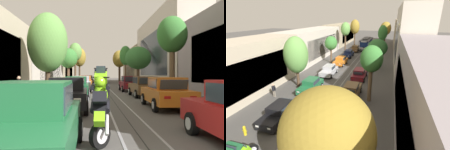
# 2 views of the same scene
# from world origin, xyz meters

# --- Properties ---
(ground_plane) EXTENTS (167.29, 167.29, 0.00)m
(ground_plane) POSITION_xyz_m (0.00, 26.77, 0.00)
(ground_plane) COLOR #4C4947
(trolley_track_rails) EXTENTS (1.14, 74.92, 0.01)m
(trolley_track_rails) POSITION_xyz_m (0.00, 31.46, 0.00)
(trolley_track_rails) COLOR gray
(trolley_track_rails) RESTS_ON ground
(building_facade_left) EXTENTS (5.94, 66.62, 6.55)m
(building_facade_left) POSITION_xyz_m (-10.22, 31.21, 3.20)
(building_facade_left) COLOR #BCAD93
(building_facade_left) RESTS_ON ground
(building_facade_right) EXTENTS (5.72, 66.62, 10.71)m
(building_facade_right) POSITION_xyz_m (9.83, 30.92, 4.34)
(building_facade_right) COLOR gray
(building_facade_right) RESTS_ON ground
(parked_car_green_near_left) EXTENTS (2.08, 4.40, 1.58)m
(parked_car_green_near_left) POSITION_xyz_m (-2.50, 1.88, 0.80)
(parked_car_green_near_left) COLOR #1E6038
(parked_car_green_near_left) RESTS_ON ground
(parked_car_black_second_left) EXTENTS (2.08, 4.39, 1.58)m
(parked_car_black_second_left) POSITION_xyz_m (-2.51, 8.24, 0.80)
(parked_car_black_second_left) COLOR black
(parked_car_black_second_left) RESTS_ON ground
(parked_car_green_mid_left) EXTENTS (2.04, 4.38, 1.58)m
(parked_car_green_mid_left) POSITION_xyz_m (-2.61, 14.74, 0.80)
(parked_car_green_mid_left) COLOR #1E6038
(parked_car_green_mid_left) RESTS_ON ground
(parked_car_silver_fourth_left) EXTENTS (2.03, 4.38, 1.58)m
(parked_car_silver_fourth_left) POSITION_xyz_m (-2.53, 21.07, 0.80)
(parked_car_silver_fourth_left) COLOR #B7B7BC
(parked_car_silver_fourth_left) RESTS_ON ground
(parked_car_orange_fifth_left) EXTENTS (2.09, 4.40, 1.58)m
(parked_car_orange_fifth_left) POSITION_xyz_m (-2.45, 27.35, 0.80)
(parked_car_orange_fifth_left) COLOR orange
(parked_car_orange_fifth_left) RESTS_ON ground
(parked_car_navy_sixth_left) EXTENTS (2.02, 4.37, 1.58)m
(parked_car_navy_sixth_left) POSITION_xyz_m (-2.61, 34.09, 0.80)
(parked_car_navy_sixth_left) COLOR #19234C
(parked_car_navy_sixth_left) RESTS_ON ground
(parked_car_brown_far_left) EXTENTS (2.13, 4.42, 1.58)m
(parked_car_brown_far_left) POSITION_xyz_m (-2.42, 40.75, 0.80)
(parked_car_brown_far_left) COLOR brown
(parked_car_brown_far_left) RESTS_ON ground
(parked_car_orange_second_right) EXTENTS (2.07, 4.39, 1.58)m
(parked_car_orange_second_right) POSITION_xyz_m (2.44, 8.78, 0.80)
(parked_car_orange_second_right) COLOR orange
(parked_car_orange_second_right) RESTS_ON ground
(parked_car_brown_mid_right) EXTENTS (2.04, 4.38, 1.58)m
(parked_car_brown_mid_right) POSITION_xyz_m (2.64, 14.75, 0.80)
(parked_car_brown_mid_right) COLOR brown
(parked_car_brown_mid_right) RESTS_ON ground
(parked_car_maroon_fourth_right) EXTENTS (2.02, 4.37, 1.58)m
(parked_car_maroon_fourth_right) POSITION_xyz_m (2.45, 20.85, 0.80)
(parked_car_maroon_fourth_right) COLOR maroon
(parked_car_maroon_fourth_right) RESTS_ON ground
(street_tree_kerb_left_second) EXTENTS (3.14, 3.16, 6.65)m
(street_tree_kerb_left_second) POSITION_xyz_m (-4.95, 15.65, 4.26)
(street_tree_kerb_left_second) COLOR #4C3826
(street_tree_kerb_left_second) RESTS_ON ground
(street_tree_kerb_left_mid) EXTENTS (2.47, 2.49, 5.32)m
(street_tree_kerb_left_mid) POSITION_xyz_m (-4.77, 28.35, 3.91)
(street_tree_kerb_left_mid) COLOR brown
(street_tree_kerb_left_mid) RESTS_ON ground
(street_tree_kerb_left_fourth) EXTENTS (2.39, 2.47, 7.59)m
(street_tree_kerb_left_fourth) POSITION_xyz_m (-4.76, 39.25, 5.81)
(street_tree_kerb_left_fourth) COLOR #4C3826
(street_tree_kerb_left_fourth) RESTS_ON ground
(street_tree_kerb_left_far) EXTENTS (2.92, 2.84, 8.02)m
(street_tree_kerb_left_far) POSITION_xyz_m (-4.70, 50.45, 5.75)
(street_tree_kerb_left_far) COLOR #4C3826
(street_tree_kerb_left_far) RESTS_ON ground
(street_tree_kerb_right_second) EXTENTS (2.36, 2.00, 6.24)m
(street_tree_kerb_right_second) POSITION_xyz_m (4.74, 14.33, 4.68)
(street_tree_kerb_right_second) COLOR brown
(street_tree_kerb_right_second) RESTS_ON ground
(street_tree_kerb_right_mid) EXTENTS (3.36, 3.52, 5.36)m
(street_tree_kerb_right_mid) POSITION_xyz_m (4.42, 26.23, 3.85)
(street_tree_kerb_right_mid) COLOR #4C3826
(street_tree_kerb_right_mid) RESTS_ON ground
(street_tree_kerb_right_fourth) EXTENTS (2.22, 1.79, 7.04)m
(street_tree_kerb_right_fourth) POSITION_xyz_m (4.50, 38.70, 5.18)
(street_tree_kerb_right_fourth) COLOR brown
(street_tree_kerb_right_fourth) RESTS_ON ground
(street_tree_kerb_right_far) EXTENTS (3.24, 3.10, 7.46)m
(street_tree_kerb_right_far) POSITION_xyz_m (4.68, 50.25, 5.38)
(street_tree_kerb_right_far) COLOR #4C3826
(street_tree_kerb_right_far) RESTS_ON ground
(cable_car_trolley) EXTENTS (2.65, 9.15, 3.28)m
(cable_car_trolley) POSITION_xyz_m (-0.00, 44.66, 1.66)
(cable_car_trolley) COLOR navy
(cable_car_trolley) RESTS_ON ground
(motorcycle_with_rider) EXTENTS (0.56, 1.77, 1.94)m
(motorcycle_with_rider) POSITION_xyz_m (-1.09, 2.94, 1.02)
(motorcycle_with_rider) COLOR black
(motorcycle_with_rider) RESTS_ON ground
(pedestrian_on_left_pavement) EXTENTS (0.55, 0.41, 1.62)m
(pedestrian_on_left_pavement) POSITION_xyz_m (-5.98, 11.95, 0.91)
(pedestrian_on_left_pavement) COLOR slate
(pedestrian_on_left_pavement) RESTS_ON ground
(fire_hydrant) EXTENTS (0.40, 0.22, 0.84)m
(fire_hydrant) POSITION_xyz_m (-3.93, 5.65, 0.42)
(fire_hydrant) COLOR gold
(fire_hydrant) RESTS_ON ground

